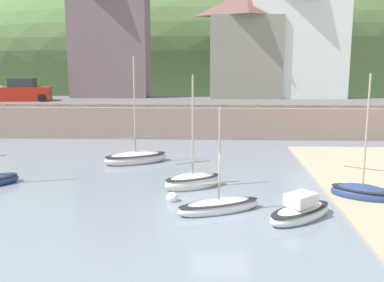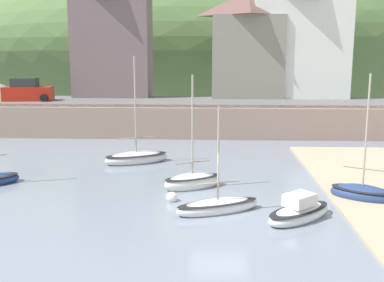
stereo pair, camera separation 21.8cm
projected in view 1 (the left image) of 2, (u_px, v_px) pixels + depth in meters
The scene contains 13 objects.
quay_seawall at pixel (216, 119), 36.44m from camera, with size 48.00×9.40×2.40m.
hillside_backdrop at pixel (211, 41), 72.13m from camera, with size 80.00×44.00×23.65m.
waterfront_building_left at pixel (110, 34), 43.06m from camera, with size 7.36×4.37×11.40m.
waterfront_building_centre at pixel (245, 44), 42.77m from camera, with size 6.74×5.16×9.62m.
waterfront_building_right at pixel (298, 34), 42.42m from camera, with size 8.86×4.64×11.40m.
church_with_spire at pixel (321, 12), 45.81m from camera, with size 3.00×3.00×15.67m.
sailboat_blue_trim at pixel (193, 181), 22.58m from camera, with size 3.12×2.37×5.72m.
motorboat_with_cabin at pixel (362, 193), 20.85m from camera, with size 3.11×2.54×5.83m.
sailboat_tall_mast at pixel (300, 212), 18.36m from camera, with size 3.32×3.12×1.22m.
sailboat_far_left at pixel (136, 158), 27.70m from camera, with size 4.08×2.90×6.52m.
fishing_boat_green at pixel (219, 206), 19.18m from camera, with size 3.76×2.39×4.55m.
parked_car_near_slipway at pixel (25, 91), 39.83m from camera, with size 4.26×2.15×1.95m.
mooring_buoy at pixel (172, 198), 20.61m from camera, with size 0.52×0.52×0.52m.
Camera 1 is at (-0.51, -18.65, 6.53)m, focal length 43.31 mm.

